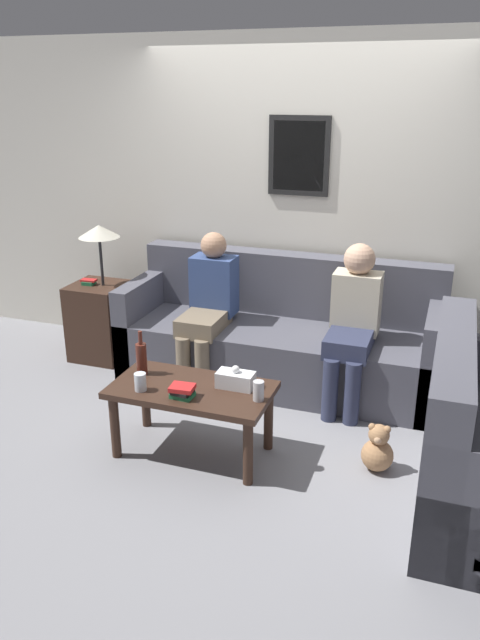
{
  "coord_description": "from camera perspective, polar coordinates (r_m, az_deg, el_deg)",
  "views": [
    {
      "loc": [
        1.21,
        -3.88,
        2.2
      ],
      "look_at": [
        -0.11,
        -0.13,
        0.71
      ],
      "focal_mm": 35.0,
      "sensor_mm": 36.0,
      "label": 1
    }
  ],
  "objects": [
    {
      "name": "couch_main",
      "position": [
        4.93,
        3.71,
        -1.76
      ],
      "size": [
        2.46,
        0.85,
        0.96
      ],
      "color": "#4C4C56",
      "rests_on": "ground_plane"
    },
    {
      "name": "wine_bottle",
      "position": [
        4.04,
        -9.0,
        -3.42
      ],
      "size": [
        0.07,
        0.07,
        0.29
      ],
      "color": "#562319",
      "rests_on": "coffee_table"
    },
    {
      "name": "drinking_glass",
      "position": [
        3.85,
        -9.1,
        -5.61
      ],
      "size": [
        0.07,
        0.07,
        0.11
      ],
      "color": "silver",
      "rests_on": "coffee_table"
    },
    {
      "name": "person_right",
      "position": [
        4.51,
        10.28,
        0.1
      ],
      "size": [
        0.34,
        0.61,
        1.17
      ],
      "color": "#2D334C",
      "rests_on": "ground_plane"
    },
    {
      "name": "teddy_bear",
      "position": [
        3.95,
        12.47,
        -11.55
      ],
      "size": [
        0.2,
        0.2,
        0.31
      ],
      "color": "#A87A51",
      "rests_on": "ground_plane"
    },
    {
      "name": "soda_can",
      "position": [
        3.69,
        1.7,
        -6.49
      ],
      "size": [
        0.07,
        0.07,
        0.12
      ],
      "color": "#BCBCC1",
      "rests_on": "coffee_table"
    },
    {
      "name": "book_stack",
      "position": [
        3.74,
        -5.3,
        -6.5
      ],
      "size": [
        0.15,
        0.13,
        0.08
      ],
      "color": "#237547",
      "rests_on": "coffee_table"
    },
    {
      "name": "ground_plane",
      "position": [
        4.62,
        1.86,
        -7.88
      ],
      "size": [
        16.0,
        16.0,
        0.0
      ],
      "primitive_type": "plane",
      "color": "gray"
    },
    {
      "name": "tissue_box",
      "position": [
        3.84,
        -0.41,
        -5.45
      ],
      "size": [
        0.23,
        0.12,
        0.14
      ],
      "color": "silver",
      "rests_on": "coffee_table"
    },
    {
      "name": "coffee_table",
      "position": [
        3.91,
        -4.43,
        -7.06
      ],
      "size": [
        1.0,
        0.53,
        0.46
      ],
      "color": "#382319",
      "rests_on": "ground_plane"
    },
    {
      "name": "person_left",
      "position": [
        4.81,
        -2.92,
        1.58
      ],
      "size": [
        0.34,
        0.62,
        1.16
      ],
      "color": "#756651",
      "rests_on": "ground_plane"
    },
    {
      "name": "side_table_with_lamp",
      "position": [
        5.42,
        -12.65,
        0.54
      ],
      "size": [
        0.44,
        0.44,
        1.16
      ],
      "color": "#382319",
      "rests_on": "ground_plane"
    },
    {
      "name": "wall_back",
      "position": [
        5.07,
        5.37,
        10.28
      ],
      "size": [
        9.0,
        0.08,
        2.6
      ],
      "color": "silver",
      "rests_on": "ground_plane"
    }
  ]
}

